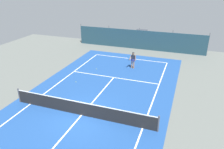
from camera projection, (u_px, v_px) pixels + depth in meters
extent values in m
plane|color=slate|center=(82.00, 115.00, 14.57)|extent=(36.00, 36.00, 0.00)
cube|color=#1E478C|center=(82.00, 115.00, 14.57)|extent=(11.02, 26.60, 0.01)
cube|color=white|center=(130.00, 59.00, 24.82)|extent=(8.22, 0.10, 0.01)
cube|color=white|center=(30.00, 104.00, 15.85)|extent=(0.10, 23.80, 0.01)
cube|color=white|center=(143.00, 128.00, 13.29)|extent=(0.10, 23.80, 0.01)
cube|color=white|center=(114.00, 77.00, 20.08)|extent=(8.22, 0.10, 0.01)
cube|color=white|center=(82.00, 115.00, 14.57)|extent=(0.10, 12.80, 0.01)
cube|color=white|center=(130.00, 59.00, 24.69)|extent=(0.10, 0.30, 0.01)
cube|color=black|center=(81.00, 109.00, 14.38)|extent=(9.92, 0.03, 0.95)
cube|color=white|center=(81.00, 102.00, 14.18)|extent=(9.92, 0.04, 0.05)
cylinder|color=#47474C|center=(19.00, 95.00, 15.91)|extent=(0.10, 0.10, 1.10)
cylinder|color=#47474C|center=(158.00, 124.00, 12.79)|extent=(0.10, 0.10, 1.10)
cube|color=#1E3D4C|center=(139.00, 40.00, 27.73)|extent=(16.22, 0.06, 2.40)
cylinder|color=#595B60|center=(81.00, 33.00, 30.25)|extent=(0.08, 0.08, 2.70)
cylinder|color=#595B60|center=(109.00, 36.00, 28.99)|extent=(0.08, 0.08, 2.70)
cylinder|color=#595B60|center=(139.00, 38.00, 27.72)|extent=(0.08, 0.08, 2.70)
cylinder|color=#595B60|center=(172.00, 41.00, 26.46)|extent=(0.08, 0.08, 2.70)
cylinder|color=#595B60|center=(208.00, 45.00, 25.19)|extent=(0.08, 0.08, 2.70)
cube|color=#234C1E|center=(140.00, 44.00, 28.51)|extent=(14.60, 0.70, 1.10)
cylinder|color=#9E7051|center=(134.00, 65.00, 21.98)|extent=(0.12, 0.12, 0.82)
cylinder|color=#9E7051|center=(132.00, 64.00, 22.06)|extent=(0.12, 0.12, 0.82)
cylinder|color=navy|center=(133.00, 60.00, 21.82)|extent=(0.40, 0.40, 0.22)
cube|color=#1E232D|center=(133.00, 58.00, 21.74)|extent=(0.38, 0.23, 0.56)
sphere|color=#9E7051|center=(133.00, 54.00, 21.57)|extent=(0.22, 0.22, 0.22)
cylinder|color=black|center=(133.00, 53.00, 21.53)|extent=(0.23, 0.23, 0.04)
cylinder|color=#9E7051|center=(135.00, 58.00, 21.64)|extent=(0.09, 0.09, 0.58)
cylinder|color=#9E7051|center=(130.00, 58.00, 21.72)|extent=(0.14, 0.53, 0.41)
cylinder|color=black|center=(129.00, 60.00, 21.54)|extent=(0.06, 0.28, 0.13)
torus|color=teal|center=(129.00, 57.00, 21.45)|extent=(0.31, 0.15, 0.29)
sphere|color=#CCDB33|center=(76.00, 82.00, 19.19)|extent=(0.07, 0.07, 0.07)
sphere|color=#CCDB33|center=(97.00, 69.00, 21.91)|extent=(0.07, 0.07, 0.07)
cube|color=silver|center=(141.00, 37.00, 30.79)|extent=(2.06, 4.30, 0.80)
cube|color=#2D333D|center=(141.00, 33.00, 30.52)|extent=(1.64, 1.98, 0.56)
cylinder|color=black|center=(146.00, 43.00, 29.57)|extent=(0.26, 0.65, 0.64)
cylinder|color=black|center=(132.00, 42.00, 30.04)|extent=(0.26, 0.65, 0.64)
cylinder|color=black|center=(148.00, 38.00, 31.86)|extent=(0.26, 0.65, 0.64)
cylinder|color=black|center=(136.00, 38.00, 32.32)|extent=(0.26, 0.65, 0.64)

